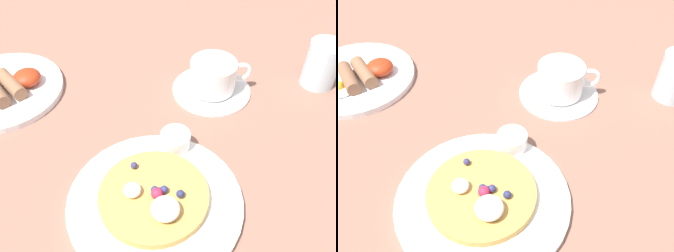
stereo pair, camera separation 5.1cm
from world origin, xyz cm
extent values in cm
cube|color=#895D4C|center=(0.00, 0.00, -1.50)|extent=(173.01, 153.49, 3.00)
cylinder|color=white|center=(-5.27, -10.35, 0.56)|extent=(24.32, 24.32, 1.12)
cylinder|color=gold|center=(-5.38, -10.11, 1.73)|extent=(15.19, 15.19, 1.23)
sphere|color=navy|center=(-4.59, -14.60, 2.89)|extent=(1.10, 1.10, 1.10)
sphere|color=navy|center=(-2.15, -11.84, 2.91)|extent=(1.13, 1.13, 1.13)
sphere|color=navy|center=(-5.15, -9.99, 2.89)|extent=(1.08, 1.08, 1.08)
sphere|color=navy|center=(-4.64, -10.38, 2.87)|extent=(1.06, 1.06, 1.06)
sphere|color=navy|center=(-3.95, -10.40, 2.91)|extent=(1.12, 1.12, 1.12)
sphere|color=navy|center=(-6.54, -4.96, 2.85)|extent=(1.00, 1.00, 1.00)
sphere|color=#CE2443|center=(-5.13, -10.85, 3.15)|extent=(1.60, 1.60, 1.60)
ellipsoid|color=white|center=(-8.05, -9.09, 3.08)|extent=(2.46, 2.46, 1.48)
ellipsoid|color=white|center=(-4.96, -13.64, 3.49)|extent=(3.83, 3.83, 2.30)
cylinder|color=white|center=(0.98, -2.00, 2.38)|extent=(4.67, 4.67, 2.52)
cylinder|color=#66250D|center=(0.98, -2.00, 2.88)|extent=(3.83, 3.83, 0.30)
cylinder|color=white|center=(-23.92, 22.41, 0.56)|extent=(22.39, 22.39, 1.12)
cylinder|color=#8C5F42|center=(-21.81, 21.12, 2.38)|extent=(5.30, 8.43, 2.54)
ellipsoid|color=#AD3015|center=(-18.91, 21.93, 2.48)|extent=(4.96, 4.96, 2.73)
cylinder|color=white|center=(12.57, 9.23, 0.45)|extent=(14.37, 14.37, 0.89)
cylinder|color=white|center=(12.57, 9.23, 3.63)|extent=(8.31, 8.31, 5.48)
torus|color=white|center=(17.58, 8.01, 3.91)|extent=(3.95, 1.69, 3.87)
cylinder|color=#93795C|center=(12.57, 9.23, 5.39)|extent=(7.06, 7.06, 0.44)
cylinder|color=silver|center=(32.30, 4.42, 4.32)|extent=(6.23, 6.23, 8.64)
camera|label=1|loc=(-13.68, -37.90, 44.54)|focal=39.72mm
camera|label=2|loc=(-8.83, -39.37, 44.54)|focal=39.72mm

